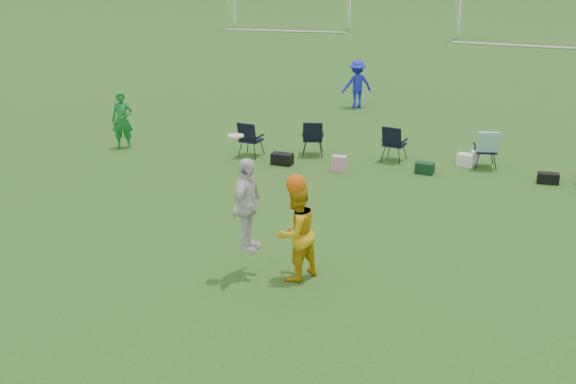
% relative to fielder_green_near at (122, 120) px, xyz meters
% --- Properties ---
extents(ground, '(260.00, 260.00, 0.00)m').
position_rel_fielder_green_near_xyz_m(ground, '(7.04, -7.28, -0.81)').
color(ground, '#26581B').
rests_on(ground, ground).
extents(fielder_green_near, '(0.68, 0.55, 1.62)m').
position_rel_fielder_green_near_xyz_m(fielder_green_near, '(0.00, 0.00, 0.00)').
color(fielder_green_near, '#157B2E').
rests_on(fielder_green_near, ground).
extents(fielder_blue, '(1.22, 1.07, 1.63)m').
position_rel_fielder_green_near_xyz_m(fielder_blue, '(5.28, 6.71, 0.01)').
color(fielder_blue, '#1B1FCD').
rests_on(fielder_blue, ground).
extents(center_contest, '(1.61, 1.20, 2.60)m').
position_rel_fielder_green_near_xyz_m(center_contest, '(6.53, -6.43, 0.27)').
color(center_contest, white).
rests_on(center_contest, ground).
extents(sideline_setup, '(9.38, 2.05, 1.75)m').
position_rel_fielder_green_near_xyz_m(sideline_setup, '(8.46, 0.67, -0.29)').
color(sideline_setup, '#103B1E').
rests_on(sideline_setup, ground).
extents(goal_mid, '(7.40, 0.63, 2.46)m').
position_rel_fielder_green_near_xyz_m(goal_mid, '(11.04, 24.72, 1.12)').
color(goal_mid, white).
rests_on(goal_mid, ground).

